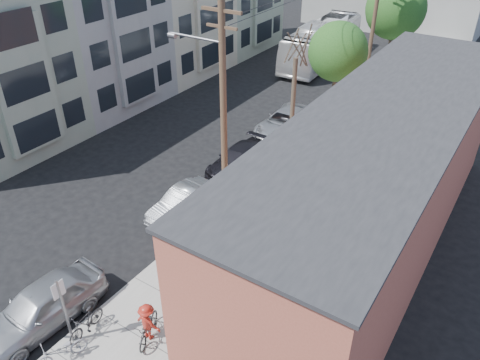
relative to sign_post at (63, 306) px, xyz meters
The scene contains 25 objects.
ground 6.12m from the sign_post, 113.72° to the left, with size 120.00×120.00×0.00m, color black.
sidewalk 16.55m from the sign_post, 83.37° to the left, with size 4.50×58.00×0.15m, color #9D9A91.
cafe_building 12.38m from the sign_post, 57.31° to the left, with size 6.60×20.20×6.61m.
apartment_row 24.15m from the sign_post, 126.28° to the left, with size 6.30×32.00×9.00m.
sign_post is the anchor object (origin of this frame).
parking_meter_near 4.61m from the sign_post, 91.27° to the left, with size 0.14×0.14×1.24m.
parking_meter_far 13.45m from the sign_post, 90.43° to the left, with size 0.14×0.14×1.24m.
utility_pole_near 9.71m from the sign_post, 89.74° to the left, with size 3.57×0.28×10.00m.
utility_pole_far 27.53m from the sign_post, 89.79° to the left, with size 1.80×0.28×10.00m.
tree_bare 14.84m from the sign_post, 88.26° to the left, with size 0.24×0.24×5.91m.
tree_leafy_mid 20.53m from the sign_post, 88.73° to the left, with size 3.50×3.50×6.55m.
tree_leafy_far 31.14m from the sign_post, 89.17° to the left, with size 4.45×4.45×7.46m.
patio_chair_a 5.67m from the sign_post, 48.59° to the left, with size 0.50×0.50×0.88m, color #13451D, non-canonical shape.
patio_chair_b 4.24m from the sign_post, 22.68° to the left, with size 0.50×0.50×0.88m, color #13451D, non-canonical shape.
patron_grey 4.22m from the sign_post, 34.67° to the left, with size 0.56×0.37×1.55m, color gray.
patron_green 7.00m from the sign_post, 66.10° to the left, with size 0.75×0.58×1.53m, color #29673D.
cyclist 2.78m from the sign_post, 36.40° to the left, with size 0.96×0.55×1.48m, color maroon.
cyclist_bike 2.89m from the sign_post, 36.40° to the left, with size 0.59×1.68×0.88m, color black.
parked_bike_a 1.31m from the sign_post, 68.89° to the left, with size 0.46×1.63×0.98m, color black.
parked_bike_b 1.48m from the sign_post, 60.48° to the right, with size 0.61×1.74×0.91m, color gray.
car_0 1.86m from the sign_post, behind, with size 1.90×4.73×1.61m, color #9A9CA1.
car_1 8.15m from the sign_post, 101.08° to the left, with size 1.36×3.89×1.28m, color #A1A4A9.
car_2 12.79m from the sign_post, 96.99° to the left, with size 1.85×4.56×1.32m, color black.
car_3 18.14m from the sign_post, 94.91° to the left, with size 2.42×5.25×1.46m, color #96989D.
bus 32.39m from the sign_post, 99.94° to the left, with size 2.87×12.25×3.41m, color white.
Camera 1 is at (12.90, -11.02, 13.38)m, focal length 35.00 mm.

